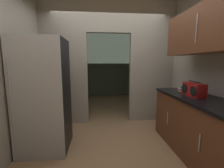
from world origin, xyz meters
TOP-DOWN VIEW (x-y plane):
  - ground at (0.00, 0.00)m, footprint 20.00×20.00m
  - kitchen_partition at (0.00, 1.22)m, footprint 3.07×0.12m
  - adjoining_room_shell at (0.00, 3.18)m, footprint 3.07×2.96m
  - refrigerator at (-1.14, 0.14)m, footprint 0.73×0.71m
  - lower_cabinet_run at (1.22, -0.34)m, footprint 0.63×1.87m
  - upper_cabinet_counterside at (1.22, -0.34)m, footprint 0.36×1.68m
  - boombox at (1.18, -0.17)m, footprint 0.17×0.37m
  - book_stack at (1.21, 0.20)m, footprint 0.14×0.14m

SIDE VIEW (x-z plane):
  - ground at x=0.00m, z-range 0.00..0.00m
  - lower_cabinet_run at x=1.22m, z-range 0.00..0.91m
  - refrigerator at x=-1.14m, z-range 0.00..1.79m
  - book_stack at x=1.21m, z-range 0.91..0.99m
  - boombox at x=1.18m, z-range 0.90..1.13m
  - adjoining_room_shell at x=0.00m, z-range 0.00..2.80m
  - kitchen_partition at x=0.00m, z-range 0.11..2.91m
  - upper_cabinet_counterside at x=1.22m, z-range 1.55..2.19m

